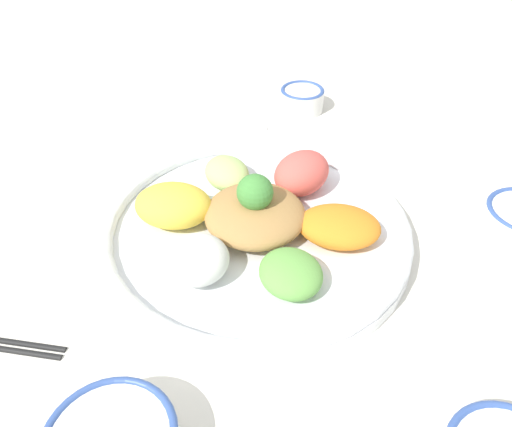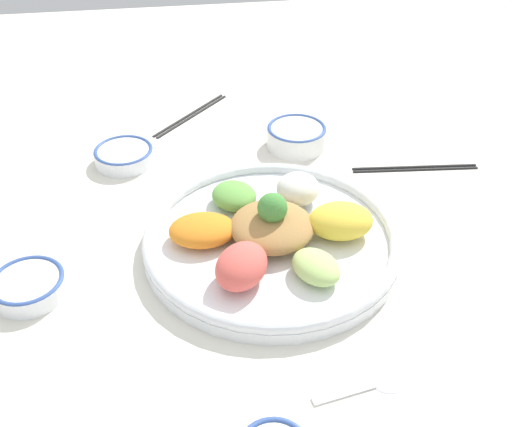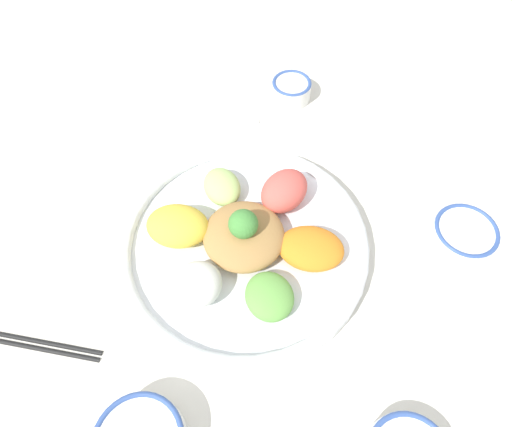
% 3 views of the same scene
% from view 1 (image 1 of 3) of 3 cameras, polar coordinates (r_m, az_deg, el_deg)
% --- Properties ---
extents(ground_plane, '(2.40, 2.40, 0.00)m').
position_cam_1_polar(ground_plane, '(0.67, -2.15, -3.48)').
color(ground_plane, silver).
extents(salad_platter, '(0.41, 0.41, 0.10)m').
position_cam_1_polar(salad_platter, '(0.66, -0.14, -1.23)').
color(salad_platter, white).
rests_on(salad_platter, ground_plane).
extents(rice_bowl_plain, '(0.08, 0.08, 0.04)m').
position_cam_1_polar(rice_bowl_plain, '(0.98, 5.28, 13.00)').
color(rice_bowl_plain, white).
rests_on(rice_bowl_plain, ground_plane).
extents(serving_spoon_main, '(0.05, 0.13, 0.01)m').
position_cam_1_polar(serving_spoon_main, '(0.91, -4.07, 9.54)').
color(serving_spoon_main, silver).
rests_on(serving_spoon_main, ground_plane).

